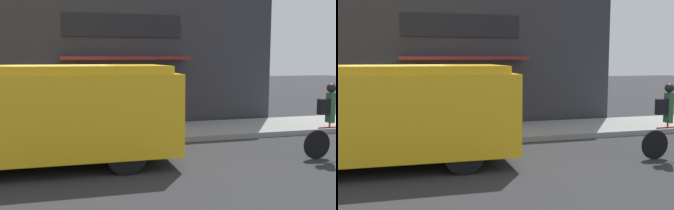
{
  "view_description": "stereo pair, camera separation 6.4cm",
  "coord_description": "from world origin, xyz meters",
  "views": [
    {
      "loc": [
        -0.02,
        -10.26,
        2.37
      ],
      "look_at": [
        2.8,
        -0.2,
        1.1
      ],
      "focal_mm": 42.0,
      "sensor_mm": 36.0,
      "label": 1
    },
    {
      "loc": [
        0.04,
        -10.28,
        2.37
      ],
      "look_at": [
        2.8,
        -0.2,
        1.1
      ],
      "focal_mm": 42.0,
      "sensor_mm": 36.0,
      "label": 2
    }
  ],
  "objects": [
    {
      "name": "ground_plane",
      "position": [
        0.0,
        0.0,
        0.0
      ],
      "size": [
        70.0,
        70.0,
        0.0
      ],
      "primitive_type": "plane",
      "color": "#2B2B2D"
    },
    {
      "name": "cyclist",
      "position": [
        6.14,
        -2.55,
        0.85
      ],
      "size": [
        1.68,
        0.21,
        1.77
      ],
      "rotation": [
        0.0,
        0.0,
        -0.0
      ],
      "color": "black",
      "rests_on": "ground_plane"
    },
    {
      "name": "sidewalk",
      "position": [
        0.0,
        1.28,
        0.08
      ],
      "size": [
        28.0,
        2.55,
        0.16
      ],
      "color": "gray",
      "rests_on": "ground_plane"
    },
    {
      "name": "storefront",
      "position": [
        0.07,
        2.73,
        2.83
      ],
      "size": [
        14.97,
        1.08,
        5.68
      ],
      "color": "#2D2D33",
      "rests_on": "ground_plane"
    },
    {
      "name": "trash_bin",
      "position": [
        0.82,
        1.38,
        0.56
      ],
      "size": [
        0.61,
        0.61,
        0.81
      ],
      "color": "#2D5138",
      "rests_on": "sidewalk"
    },
    {
      "name": "school_bus",
      "position": [
        -0.37,
        -1.45,
        1.16
      ],
      "size": [
        6.35,
        2.92,
        2.2
      ],
      "rotation": [
        0.0,
        0.0,
        -0.02
      ],
      "color": "yellow",
      "rests_on": "ground_plane"
    }
  ]
}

